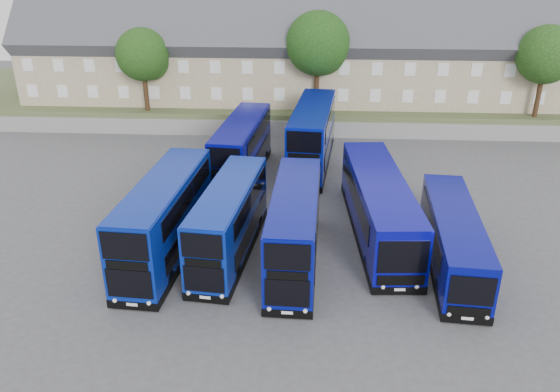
{
  "coord_description": "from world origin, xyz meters",
  "views": [
    {
      "loc": [
        1.59,
        -24.87,
        15.88
      ],
      "look_at": [
        -0.22,
        5.47,
        2.2
      ],
      "focal_mm": 35.0,
      "sensor_mm": 36.0,
      "label": 1
    }
  ],
  "objects_px": {
    "dd_front_left": "(165,220)",
    "dd_front_mid": "(229,222)",
    "tree_east": "(547,57)",
    "coach_east_a": "(378,207)",
    "tree_west": "(144,56)",
    "tree_mid": "(319,46)"
  },
  "relations": [
    {
      "from": "tree_east",
      "to": "coach_east_a",
      "type": "bearing_deg",
      "value": -129.31
    },
    {
      "from": "tree_mid",
      "to": "tree_east",
      "type": "relative_size",
      "value": 1.12
    },
    {
      "from": "coach_east_a",
      "to": "tree_mid",
      "type": "bearing_deg",
      "value": 95.91
    },
    {
      "from": "tree_mid",
      "to": "tree_east",
      "type": "height_order",
      "value": "tree_mid"
    },
    {
      "from": "dd_front_left",
      "to": "tree_east",
      "type": "xyz_separation_m",
      "value": [
        28.57,
        23.19,
        5.21
      ]
    },
    {
      "from": "dd_front_left",
      "to": "tree_east",
      "type": "distance_m",
      "value": 37.16
    },
    {
      "from": "coach_east_a",
      "to": "tree_west",
      "type": "xyz_separation_m",
      "value": [
        -19.6,
        20.03,
        5.25
      ]
    },
    {
      "from": "dd_front_mid",
      "to": "tree_west",
      "type": "distance_m",
      "value": 25.88
    },
    {
      "from": "tree_east",
      "to": "dd_front_mid",
      "type": "bearing_deg",
      "value": -137.55
    },
    {
      "from": "tree_west",
      "to": "tree_east",
      "type": "distance_m",
      "value": 36.0
    },
    {
      "from": "dd_front_mid",
      "to": "tree_mid",
      "type": "xyz_separation_m",
      "value": [
        5.02,
        23.39,
        6.07
      ]
    },
    {
      "from": "dd_front_left",
      "to": "tree_mid",
      "type": "height_order",
      "value": "tree_mid"
    },
    {
      "from": "dd_front_left",
      "to": "coach_east_a",
      "type": "xyz_separation_m",
      "value": [
        12.17,
        3.15,
        -0.38
      ]
    },
    {
      "from": "dd_front_left",
      "to": "tree_west",
      "type": "distance_m",
      "value": 24.83
    },
    {
      "from": "dd_front_mid",
      "to": "tree_west",
      "type": "height_order",
      "value": "tree_west"
    },
    {
      "from": "dd_front_mid",
      "to": "tree_west",
      "type": "xyz_separation_m",
      "value": [
        -10.98,
        22.89,
        5.06
      ]
    },
    {
      "from": "dd_front_mid",
      "to": "tree_east",
      "type": "xyz_separation_m",
      "value": [
        25.02,
        22.89,
        5.4
      ]
    },
    {
      "from": "dd_front_mid",
      "to": "tree_mid",
      "type": "height_order",
      "value": "tree_mid"
    },
    {
      "from": "dd_front_mid",
      "to": "coach_east_a",
      "type": "relative_size",
      "value": 0.77
    },
    {
      "from": "tree_west",
      "to": "tree_mid",
      "type": "xyz_separation_m",
      "value": [
        16.0,
        0.5,
        1.02
      ]
    },
    {
      "from": "dd_front_left",
      "to": "tree_mid",
      "type": "distance_m",
      "value": 25.87
    },
    {
      "from": "dd_front_left",
      "to": "dd_front_mid",
      "type": "distance_m",
      "value": 3.57
    }
  ]
}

